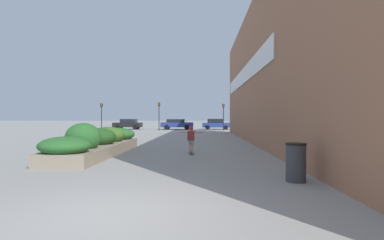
{
  "coord_description": "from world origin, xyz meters",
  "views": [
    {
      "loc": [
        1.64,
        -5.37,
        1.76
      ],
      "look_at": [
        0.76,
        20.39,
        1.53
      ],
      "focal_mm": 28.0,
      "sensor_mm": 36.0,
      "label": 1
    }
  ],
  "objects_px": {
    "trash_bin": "(296,162)",
    "car_rightmost": "(177,124)",
    "car_leftmost": "(128,124)",
    "car_center_right": "(262,124)",
    "skateboard": "(191,153)",
    "skateboarder": "(191,137)",
    "car_center_left": "(216,124)",
    "traffic_light_left": "(159,112)",
    "traffic_light_far_left": "(101,112)",
    "traffic_light_right": "(223,112)"
  },
  "relations": [
    {
      "from": "car_center_left",
      "to": "traffic_light_left",
      "type": "bearing_deg",
      "value": -63.77
    },
    {
      "from": "skateboarder",
      "to": "car_rightmost",
      "type": "relative_size",
      "value": 0.27
    },
    {
      "from": "car_center_right",
      "to": "traffic_light_far_left",
      "type": "distance_m",
      "value": 24.06
    },
    {
      "from": "trash_bin",
      "to": "traffic_light_left",
      "type": "bearing_deg",
      "value": 104.81
    },
    {
      "from": "car_leftmost",
      "to": "car_center_right",
      "type": "bearing_deg",
      "value": -80.0
    },
    {
      "from": "trash_bin",
      "to": "car_center_left",
      "type": "distance_m",
      "value": 35.39
    },
    {
      "from": "trash_bin",
      "to": "traffic_light_left",
      "type": "relative_size",
      "value": 0.28
    },
    {
      "from": "trash_bin",
      "to": "traffic_light_far_left",
      "type": "bearing_deg",
      "value": 117.12
    },
    {
      "from": "traffic_light_left",
      "to": "skateboarder",
      "type": "bearing_deg",
      "value": -78.45
    },
    {
      "from": "car_rightmost",
      "to": "traffic_light_far_left",
      "type": "distance_m",
      "value": 10.56
    },
    {
      "from": "trash_bin",
      "to": "skateboarder",
      "type": "bearing_deg",
      "value": 117.76
    },
    {
      "from": "skateboard",
      "to": "car_center_right",
      "type": "bearing_deg",
      "value": 62.81
    },
    {
      "from": "traffic_light_far_left",
      "to": "trash_bin",
      "type": "bearing_deg",
      "value": -62.88
    },
    {
      "from": "trash_bin",
      "to": "car_rightmost",
      "type": "height_order",
      "value": "car_rightmost"
    },
    {
      "from": "car_center_left",
      "to": "car_center_right",
      "type": "xyz_separation_m",
      "value": [
        7.32,
        3.33,
        -0.08
      ]
    },
    {
      "from": "car_center_left",
      "to": "car_rightmost",
      "type": "xyz_separation_m",
      "value": [
        -5.67,
        -0.58,
        0.01
      ]
    },
    {
      "from": "car_leftmost",
      "to": "trash_bin",
      "type": "bearing_deg",
      "value": -159.09
    },
    {
      "from": "car_center_right",
      "to": "car_rightmost",
      "type": "xyz_separation_m",
      "value": [
        -12.99,
        -3.91,
        0.09
      ]
    },
    {
      "from": "trash_bin",
      "to": "car_center_right",
      "type": "height_order",
      "value": "car_center_right"
    },
    {
      "from": "trash_bin",
      "to": "car_rightmost",
      "type": "distance_m",
      "value": 35.36
    },
    {
      "from": "skateboard",
      "to": "trash_bin",
      "type": "relative_size",
      "value": 0.66
    },
    {
      "from": "trash_bin",
      "to": "car_center_right",
      "type": "bearing_deg",
      "value": 80.07
    },
    {
      "from": "car_leftmost",
      "to": "traffic_light_right",
      "type": "height_order",
      "value": "traffic_light_right"
    },
    {
      "from": "car_center_left",
      "to": "traffic_light_far_left",
      "type": "xyz_separation_m",
      "value": [
        -15.5,
        -4.06,
        1.66
      ]
    },
    {
      "from": "skateboarder",
      "to": "car_leftmost",
      "type": "relative_size",
      "value": 0.3
    },
    {
      "from": "car_rightmost",
      "to": "car_leftmost",
      "type": "bearing_deg",
      "value": -92.75
    },
    {
      "from": "skateboard",
      "to": "car_rightmost",
      "type": "bearing_deg",
      "value": 85.69
    },
    {
      "from": "traffic_light_left",
      "to": "traffic_light_far_left",
      "type": "relative_size",
      "value": 1.03
    },
    {
      "from": "car_leftmost",
      "to": "car_center_left",
      "type": "distance_m",
      "value": 12.89
    },
    {
      "from": "skateboard",
      "to": "car_center_left",
      "type": "relative_size",
      "value": 0.17
    },
    {
      "from": "traffic_light_right",
      "to": "traffic_light_far_left",
      "type": "xyz_separation_m",
      "value": [
        -16.28,
        0.1,
        0.04
      ]
    },
    {
      "from": "car_center_right",
      "to": "car_rightmost",
      "type": "distance_m",
      "value": 13.57
    },
    {
      "from": "car_rightmost",
      "to": "traffic_light_far_left",
      "type": "relative_size",
      "value": 1.28
    },
    {
      "from": "car_center_left",
      "to": "traffic_light_far_left",
      "type": "height_order",
      "value": "traffic_light_far_left"
    },
    {
      "from": "car_leftmost",
      "to": "car_rightmost",
      "type": "height_order",
      "value": "car_leftmost"
    },
    {
      "from": "traffic_light_far_left",
      "to": "car_leftmost",
      "type": "bearing_deg",
      "value": 55.6
    },
    {
      "from": "car_leftmost",
      "to": "traffic_light_far_left",
      "type": "bearing_deg",
      "value": 145.6
    },
    {
      "from": "car_center_left",
      "to": "car_rightmost",
      "type": "distance_m",
      "value": 5.7
    },
    {
      "from": "traffic_light_far_left",
      "to": "traffic_light_right",
      "type": "bearing_deg",
      "value": -0.36
    },
    {
      "from": "traffic_light_left",
      "to": "traffic_light_far_left",
      "type": "bearing_deg",
      "value": -178.37
    },
    {
      "from": "car_center_right",
      "to": "skateboarder",
      "type": "bearing_deg",
      "value": -16.73
    },
    {
      "from": "trash_bin",
      "to": "car_rightmost",
      "type": "relative_size",
      "value": 0.23
    },
    {
      "from": "traffic_light_right",
      "to": "car_leftmost",
      "type": "bearing_deg",
      "value": 163.97
    },
    {
      "from": "skateboarder",
      "to": "traffic_light_left",
      "type": "height_order",
      "value": "traffic_light_left"
    },
    {
      "from": "car_leftmost",
      "to": "skateboarder",
      "type": "bearing_deg",
      "value": -160.55
    },
    {
      "from": "car_center_right",
      "to": "traffic_light_right",
      "type": "bearing_deg",
      "value": -41.14
    },
    {
      "from": "trash_bin",
      "to": "car_leftmost",
      "type": "xyz_separation_m",
      "value": [
        -13.43,
        35.15,
        0.27
      ]
    },
    {
      "from": "skateboard",
      "to": "car_rightmost",
      "type": "relative_size",
      "value": 0.15
    },
    {
      "from": "car_leftmost",
      "to": "car_center_right",
      "type": "height_order",
      "value": "car_leftmost"
    },
    {
      "from": "car_leftmost",
      "to": "car_center_right",
      "type": "distance_m",
      "value": 20.52
    }
  ]
}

